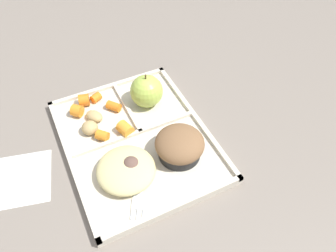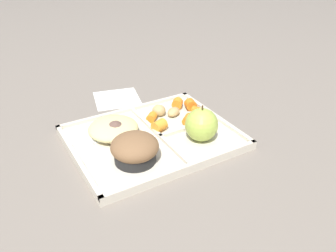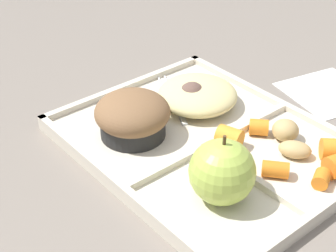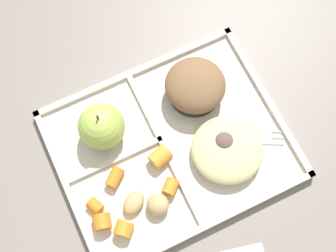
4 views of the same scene
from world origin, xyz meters
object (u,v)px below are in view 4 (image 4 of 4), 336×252
lunch_tray (170,145)px  green_apple (101,126)px  bran_muffin (195,87)px  plastic_fork (249,137)px

lunch_tray → green_apple: 0.11m
lunch_tray → green_apple: bearing=144.5°
lunch_tray → green_apple: green_apple is taller
lunch_tray → bran_muffin: size_ratio=3.70×
green_apple → plastic_fork: bearing=-26.9°
bran_muffin → lunch_tray: bearing=-139.6°
green_apple → plastic_fork: size_ratio=0.64×
plastic_fork → lunch_tray: bearing=160.3°
lunch_tray → plastic_fork: size_ratio=2.77×
plastic_fork → bran_muffin: bearing=113.5°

